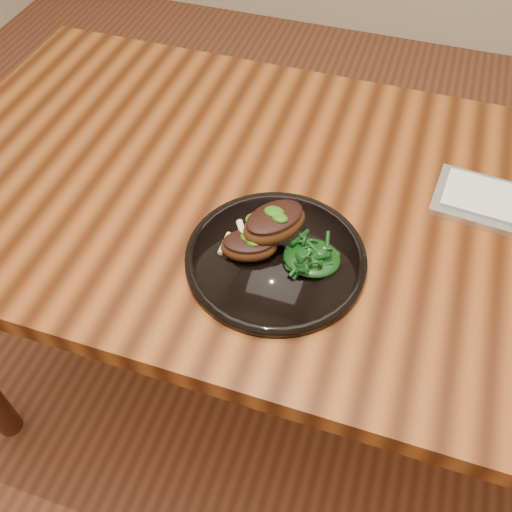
{
  "coord_description": "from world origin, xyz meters",
  "views": [
    {
      "loc": [
        0.08,
        -0.73,
        1.47
      ],
      "look_at": [
        -0.1,
        -0.18,
        0.78
      ],
      "focal_mm": 40.0,
      "sensor_mm": 36.0,
      "label": 1
    }
  ],
  "objects_px": {
    "lamb_chop_front": "(249,245)",
    "greens_heap": "(312,255)",
    "desk": "(334,236)",
    "plate": "(276,258)"
  },
  "relations": [
    {
      "from": "lamb_chop_front",
      "to": "greens_heap",
      "type": "bearing_deg",
      "value": 8.92
    },
    {
      "from": "desk",
      "to": "greens_heap",
      "type": "bearing_deg",
      "value": -94.35
    },
    {
      "from": "desk",
      "to": "greens_heap",
      "type": "xyz_separation_m",
      "value": [
        -0.01,
        -0.16,
        0.11
      ]
    },
    {
      "from": "lamb_chop_front",
      "to": "plate",
      "type": "bearing_deg",
      "value": 13.85
    },
    {
      "from": "desk",
      "to": "greens_heap",
      "type": "relative_size",
      "value": 17.34
    },
    {
      "from": "plate",
      "to": "greens_heap",
      "type": "relative_size",
      "value": 3.2
    },
    {
      "from": "desk",
      "to": "plate",
      "type": "distance_m",
      "value": 0.2
    },
    {
      "from": "desk",
      "to": "plate",
      "type": "height_order",
      "value": "plate"
    },
    {
      "from": "greens_heap",
      "to": "plate",
      "type": "bearing_deg",
      "value": -174.81
    },
    {
      "from": "plate",
      "to": "lamb_chop_front",
      "type": "xyz_separation_m",
      "value": [
        -0.04,
        -0.01,
        0.03
      ]
    }
  ]
}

